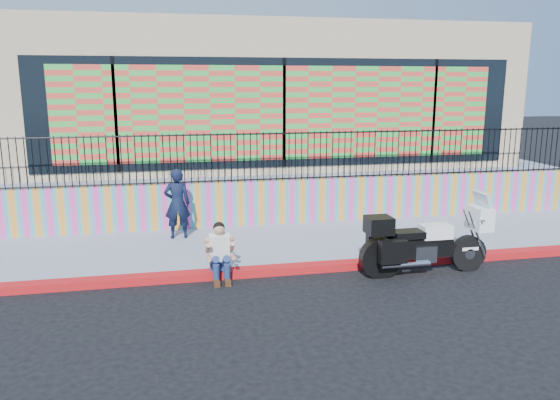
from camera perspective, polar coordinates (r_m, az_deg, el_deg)
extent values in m
plane|color=black|center=(10.88, 5.00, -7.31)|extent=(90.00, 90.00, 0.00)
cube|color=#AF0C1D|center=(10.86, 5.01, -6.94)|extent=(16.00, 0.30, 0.15)
cube|color=gray|center=(12.37, 2.82, -4.51)|extent=(16.00, 3.00, 0.15)
cube|color=#FB42AA|center=(13.72, 1.18, -0.14)|extent=(16.00, 0.20, 1.10)
cube|color=gray|center=(18.66, -2.31, 2.88)|extent=(16.00, 10.00, 1.25)
cube|color=tan|center=(18.22, -2.28, 10.96)|extent=(14.00, 8.00, 4.00)
cube|color=black|center=(14.29, 0.42, 9.05)|extent=(12.60, 0.04, 2.80)
cube|color=#EA4434|center=(14.26, 0.45, 9.05)|extent=(11.48, 0.02, 2.40)
cylinder|color=black|center=(11.34, 19.04, -5.26)|extent=(0.71, 0.15, 0.71)
cylinder|color=black|center=(10.54, 10.43, -6.08)|extent=(0.71, 0.15, 0.71)
cube|color=black|center=(10.86, 14.94, -4.76)|extent=(1.02, 0.30, 0.36)
cube|color=silver|center=(10.86, 14.66, -5.32)|extent=(0.43, 0.36, 0.32)
cube|color=white|center=(10.86, 15.94, -3.16)|extent=(0.59, 0.34, 0.26)
cube|color=black|center=(10.62, 13.21, -3.48)|extent=(0.59, 0.36, 0.13)
cube|color=white|center=(11.26, 20.13, -1.78)|extent=(0.32, 0.56, 0.45)
cube|color=silver|center=(11.21, 20.44, -0.07)|extent=(0.20, 0.49, 0.36)
cube|color=black|center=(10.34, 10.29, -2.60)|extent=(0.47, 0.45, 0.32)
cube|color=black|center=(10.23, 11.71, -5.32)|extent=(0.51, 0.19, 0.43)
cube|color=black|center=(10.80, 10.36, -4.34)|extent=(0.51, 0.19, 0.43)
cube|color=white|center=(11.31, 19.08, -4.74)|extent=(0.34, 0.17, 0.06)
imported|color=black|center=(12.53, -10.69, -0.37)|extent=(0.59, 0.39, 1.60)
cube|color=navy|center=(10.47, -6.33, -6.73)|extent=(0.36, 0.28, 0.18)
cube|color=white|center=(10.33, -6.35, -4.96)|extent=(0.38, 0.27, 0.54)
sphere|color=tan|center=(10.19, -6.38, -3.09)|extent=(0.21, 0.21, 0.21)
cube|color=#472814|center=(10.12, -6.63, -8.57)|extent=(0.11, 0.26, 0.10)
cube|color=#472814|center=(10.13, -5.50, -8.51)|extent=(0.11, 0.26, 0.10)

